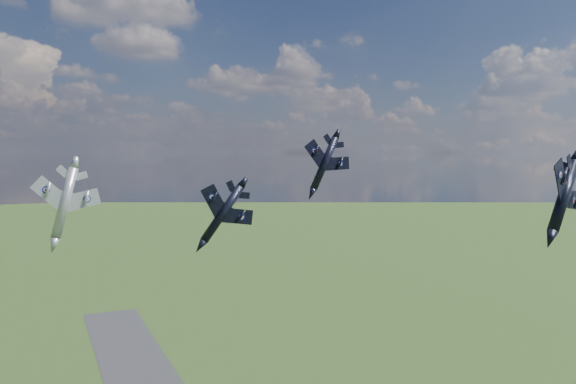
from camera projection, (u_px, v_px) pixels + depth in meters
name	position (u px, v px, depth m)	size (l,w,h in m)	color
jet_lead_navy	(222.00, 213.00, 92.62)	(10.64, 14.84, 3.07)	black
jet_right_navy	(564.00, 196.00, 77.43)	(11.38, 15.87, 3.28)	black
jet_high_navy	(325.00, 163.00, 112.30)	(11.10, 15.48, 3.20)	black
jet_left_silver	(65.00, 203.00, 86.76)	(11.07, 15.43, 3.19)	#B0B4BC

